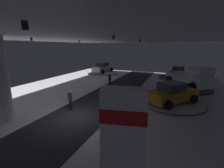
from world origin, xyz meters
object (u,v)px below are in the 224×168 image
Objects in this scene: display_platform_deep_right at (178,78)px; display_platform_deep_left at (103,73)px; display_platform_mid_right at (172,103)px; display_car_deep_left at (103,68)px; display_car_mid_right at (172,94)px; visitor_walking_near at (110,79)px; display_platform_far_right at (187,87)px; visitor_walking_far at (70,99)px; brand_sign_pylon at (123,156)px; display_car_deep_right at (178,73)px; pickup_truck_far_right at (190,78)px.

display_platform_deep_left is (-12.59, 0.15, 0.03)m from display_platform_deep_right.
display_car_deep_left is at bearing 135.50° from display_platform_mid_right.
display_car_mid_right is 0.77× the size of display_platform_deep_left.
display_platform_far_right is at bearing 15.58° from visitor_walking_near.
display_platform_deep_right is at bearing 65.11° from visitor_walking_far.
display_car_deep_left reaches higher than display_platform_deep_left.
visitor_walking_far is at bearing -149.96° from display_platform_mid_right.
display_car_deep_right is (1.18, 22.22, -1.00)m from brand_sign_pylon.
visitor_walking_near is 8.11m from visitor_walking_far.
visitor_walking_far is (-8.79, -10.31, -0.40)m from pickup_truck_far_right.
display_platform_deep_right is 1.32× the size of display_car_deep_right.
display_car_deep_left reaches higher than display_platform_far_right.
visitor_walking_far is (5.10, -16.29, 0.75)m from display_platform_deep_left.
display_platform_far_right is 5.69m from display_platform_deep_right.
display_car_deep_right reaches higher than display_platform_mid_right.
brand_sign_pylon is 10.28m from display_car_mid_right.
display_platform_deep_left is (-13.68, 5.74, -0.04)m from display_platform_far_right.
display_platform_far_right is at bearing 77.80° from display_platform_mid_right.
display_car_mid_right is 17.26m from display_car_deep_left.
pickup_truck_far_right reaches higher than display_platform_deep_left.
display_car_deep_left is (-13.90, 5.95, -0.26)m from pickup_truck_far_right.
display_platform_mid_right is at bearing -104.54° from pickup_truck_far_right.
display_platform_deep_left is (-12.30, 12.13, 0.02)m from display_platform_mid_right.
visitor_walking_far is at bearing -72.56° from display_car_deep_left.
display_platform_mid_right is at bearing -91.37° from display_platform_deep_right.
display_car_deep_right is 0.98× the size of display_car_deep_left.
pickup_truck_far_right is (0.21, -0.24, 1.10)m from display_platform_far_right.
display_car_mid_right is at bearing -102.33° from display_platform_far_right.
visitor_walking_far reaches higher than display_platform_deep_left.
display_car_mid_right is at bearing -130.55° from display_platform_mid_right.
display_platform_deep_left is (-13.90, 5.98, -1.14)m from pickup_truck_far_right.
display_car_deep_left is 17.04m from visitor_walking_far.
display_platform_deep_left is at bearing 117.06° from brand_sign_pylon.
display_platform_deep_right is at bearing -0.70° from display_platform_deep_left.
display_car_deep_left is (-12.31, 12.10, 0.91)m from display_platform_mid_right.
visitor_walking_near is (-7.68, -8.03, 0.78)m from display_platform_deep_right.
brand_sign_pylon reaches higher than display_platform_deep_right.
display_platform_deep_left is at bearing 135.31° from display_car_mid_right.
display_platform_deep_left is 17.09m from visitor_walking_far.
brand_sign_pylon is 0.88× the size of display_car_mid_right.
display_car_deep_right is 0.81× the size of display_platform_mid_right.
pickup_truck_far_right is at bearing 75.46° from display_platform_mid_right.
display_car_deep_right is 0.76× the size of display_platform_deep_left.
brand_sign_pylon is 0.68× the size of display_platform_far_right.
display_platform_deep_right is 1.31× the size of display_car_mid_right.
visitor_walking_far is at bearing -88.62° from visitor_walking_near.
display_platform_far_right reaches higher than display_platform_deep_right.
brand_sign_pylon reaches higher than display_platform_far_right.
display_car_mid_right is (-1.40, -6.41, 0.80)m from display_platform_far_right.
brand_sign_pylon is 15.62m from visitor_walking_near.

